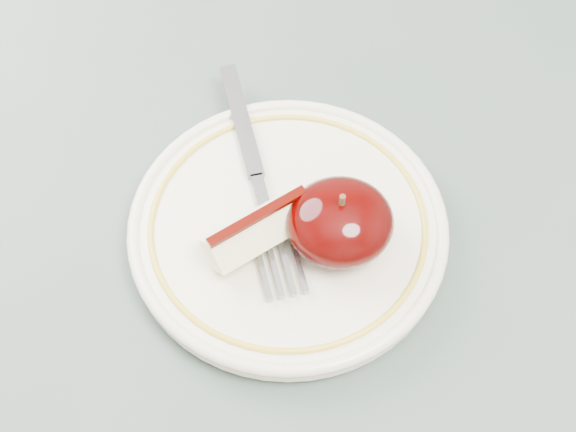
{
  "coord_description": "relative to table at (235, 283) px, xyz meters",
  "views": [
    {
      "loc": [
        0.01,
        -0.3,
        1.23
      ],
      "look_at": [
        0.04,
        -0.02,
        0.78
      ],
      "focal_mm": 50.0,
      "sensor_mm": 36.0,
      "label": 1
    }
  ],
  "objects": [
    {
      "name": "table",
      "position": [
        0.0,
        0.0,
        0.0
      ],
      "size": [
        0.9,
        0.9,
        0.75
      ],
      "color": "brown",
      "rests_on": "ground"
    },
    {
      "name": "plate",
      "position": [
        0.04,
        -0.02,
        0.1
      ],
      "size": [
        0.22,
        0.22,
        0.02
      ],
      "color": "beige",
      "rests_on": "table"
    },
    {
      "name": "fork",
      "position": [
        0.02,
        0.02,
        0.11
      ],
      "size": [
        0.04,
        0.2,
        0.0
      ],
      "rotation": [
        0.0,
        0.0,
        1.68
      ],
      "color": "gray",
      "rests_on": "plate"
    },
    {
      "name": "apple_wedge",
      "position": [
        0.02,
        -0.03,
        0.12
      ],
      "size": [
        0.08,
        0.06,
        0.03
      ],
      "rotation": [
        0.0,
        0.0,
        0.47
      ],
      "color": "#FFEFBB",
      "rests_on": "plate"
    },
    {
      "name": "apple_half",
      "position": [
        0.07,
        -0.03,
        0.13
      ],
      "size": [
        0.07,
        0.07,
        0.05
      ],
      "color": "black",
      "rests_on": "plate"
    }
  ]
}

